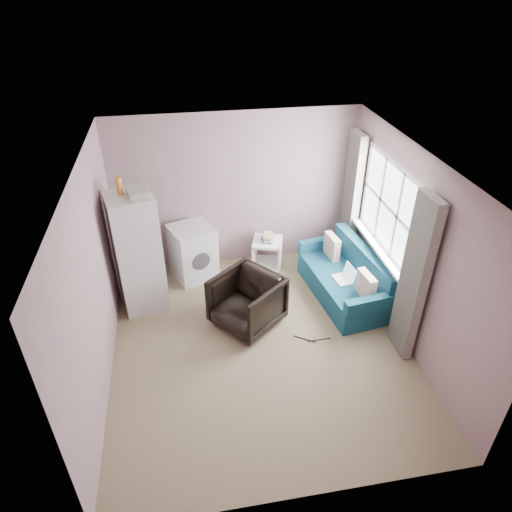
{
  "coord_description": "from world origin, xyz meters",
  "views": [
    {
      "loc": [
        -0.82,
        -4.37,
        4.27
      ],
      "look_at": [
        0.05,
        0.6,
        1.0
      ],
      "focal_mm": 32.0,
      "sensor_mm": 36.0,
      "label": 1
    }
  ],
  "objects_px": {
    "armchair": "(247,300)",
    "washing_machine": "(193,251)",
    "side_table": "(267,252)",
    "sofa": "(346,280)",
    "fridge": "(137,252)"
  },
  "relations": [
    {
      "from": "fridge",
      "to": "washing_machine",
      "type": "xyz_separation_m",
      "value": [
        0.76,
        0.59,
        -0.44
      ]
    },
    {
      "from": "armchair",
      "to": "washing_machine",
      "type": "xyz_separation_m",
      "value": [
        -0.65,
        1.3,
        0.03
      ]
    },
    {
      "from": "fridge",
      "to": "side_table",
      "type": "height_order",
      "value": "fridge"
    },
    {
      "from": "washing_machine",
      "to": "side_table",
      "type": "relative_size",
      "value": 1.38
    },
    {
      "from": "armchair",
      "to": "fridge",
      "type": "distance_m",
      "value": 1.65
    },
    {
      "from": "side_table",
      "to": "washing_machine",
      "type": "bearing_deg",
      "value": -178.97
    },
    {
      "from": "fridge",
      "to": "washing_machine",
      "type": "distance_m",
      "value": 1.06
    },
    {
      "from": "sofa",
      "to": "fridge",
      "type": "bearing_deg",
      "value": 165.96
    },
    {
      "from": "side_table",
      "to": "sofa",
      "type": "bearing_deg",
      "value": -43.03
    },
    {
      "from": "fridge",
      "to": "washing_machine",
      "type": "relative_size",
      "value": 2.31
    },
    {
      "from": "armchair",
      "to": "sofa",
      "type": "xyz_separation_m",
      "value": [
        1.56,
        0.38,
        -0.13
      ]
    },
    {
      "from": "armchair",
      "to": "washing_machine",
      "type": "relative_size",
      "value": 0.96
    },
    {
      "from": "fridge",
      "to": "side_table",
      "type": "xyz_separation_m",
      "value": [
        1.96,
        0.61,
        -0.6
      ]
    },
    {
      "from": "washing_machine",
      "to": "side_table",
      "type": "xyz_separation_m",
      "value": [
        1.2,
        0.02,
        -0.16
      ]
    },
    {
      "from": "armchair",
      "to": "side_table",
      "type": "distance_m",
      "value": 1.44
    }
  ]
}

